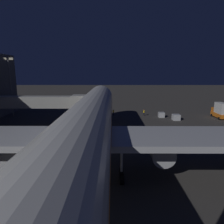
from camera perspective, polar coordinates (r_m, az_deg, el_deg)
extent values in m
plane|color=#383533|center=(36.16, -4.89, -9.00)|extent=(320.00, 320.00, 0.00)
cylinder|color=silver|center=(26.49, -6.68, -3.01)|extent=(5.98, 55.26, 5.98)
sphere|color=silver|center=(53.60, -3.18, 4.32)|extent=(5.86, 5.86, 5.86)
cube|color=orange|center=(26.60, -6.65, -3.95)|extent=(6.04, 53.05, 0.50)
cube|color=black|center=(51.70, -3.31, 5.23)|extent=(3.29, 1.40, 0.90)
cube|color=#B7BABF|center=(23.98, -7.46, -7.18)|extent=(54.58, 7.64, 0.70)
cylinder|color=#B7BABF|center=(26.02, 13.38, -10.29)|extent=(2.76, 4.78, 2.76)
cylinder|color=black|center=(28.20, 12.28, -8.52)|extent=(2.34, 0.15, 2.34)
cylinder|color=#B7BABF|center=(28.13, -25.83, -9.49)|extent=(2.76, 4.78, 2.76)
cylinder|color=black|center=(30.15, -23.85, -7.94)|extent=(2.34, 0.15, 2.34)
cylinder|color=#B7BABF|center=(50.73, -3.37, -0.20)|extent=(0.28, 0.28, 2.42)
cylinder|color=black|center=(51.12, -3.35, -2.19)|extent=(0.45, 1.20, 1.20)
cylinder|color=#B7BABF|center=(23.81, 2.75, -13.86)|extent=(0.28, 0.28, 2.42)
cylinder|color=black|center=(25.21, 2.64, -16.96)|extent=(0.45, 1.20, 1.20)
cylinder|color=black|center=(24.07, 2.78, -18.42)|extent=(0.45, 1.20, 1.20)
cylinder|color=#B7BABF|center=(24.91, -17.50, -13.22)|extent=(0.28, 0.28, 2.42)
cylinder|color=black|center=(26.24, -16.81, -16.26)|extent=(0.45, 1.20, 1.20)
cylinder|color=black|center=(25.15, -17.71, -17.59)|extent=(0.45, 1.20, 1.20)
cube|color=#9E9E99|center=(47.87, -22.29, 2.65)|extent=(22.07, 2.60, 2.50)
cube|color=#9E9E99|center=(44.82, -9.13, 2.82)|extent=(3.20, 3.40, 3.00)
cube|color=black|center=(44.62, -7.36, 2.83)|extent=(0.70, 3.20, 2.70)
cylinder|color=#B7BABF|center=(45.66, -10.23, -1.70)|extent=(0.56, 0.56, 4.77)
cylinder|color=black|center=(46.07, -9.40, -4.23)|extent=(0.25, 0.60, 0.60)
cylinder|color=black|center=(46.28, -10.87, -4.21)|extent=(0.25, 0.60, 0.60)
cylinder|color=#59595E|center=(63.73, -26.67, 5.94)|extent=(0.40, 0.40, 15.74)
cube|color=#F9EFC6|center=(63.25, -26.59, 13.30)|extent=(1.10, 0.50, 0.60)
cube|color=#F9EFC6|center=(64.06, -28.07, 13.13)|extent=(1.10, 0.50, 0.60)
cube|color=orange|center=(62.83, 28.02, -0.69)|extent=(2.00, 5.80, 1.10)
cube|color=silver|center=(61.87, 28.50, 0.96)|extent=(1.90, 4.06, 2.85)
cube|color=orange|center=(64.46, 27.26, 0.65)|extent=(1.80, 1.60, 1.10)
cylinder|color=black|center=(65.18, 27.99, -0.79)|extent=(0.24, 0.70, 0.70)
cylinder|color=black|center=(64.22, 26.31, -0.80)|extent=(0.24, 0.70, 0.70)
cylinder|color=black|center=(60.69, 27.97, -1.60)|extent=(0.24, 0.70, 0.70)
cube|color=#B7BABF|center=(58.01, 13.78, -0.76)|extent=(1.60, 1.51, 1.42)
cube|color=#B7BABF|center=(55.69, 17.66, -1.42)|extent=(1.87, 1.82, 1.52)
cylinder|color=black|center=(59.15, 8.99, -0.61)|extent=(0.28, 0.28, 0.89)
cylinder|color=yellow|center=(59.00, 9.01, 0.09)|extent=(0.40, 0.40, 0.58)
sphere|color=tan|center=(58.92, 9.03, 0.49)|extent=(0.24, 0.24, 0.24)
sphere|color=orange|center=(58.91, 9.03, 0.53)|extent=(0.23, 0.23, 0.23)
cylinder|color=black|center=(59.03, 0.38, -0.49)|extent=(0.28, 0.28, 0.88)
cylinder|color=yellow|center=(58.88, 0.38, 0.21)|extent=(0.40, 0.40, 0.61)
sphere|color=tan|center=(58.80, 0.38, 0.62)|extent=(0.24, 0.24, 0.24)
sphere|color=white|center=(58.79, 0.38, 0.67)|extent=(0.23, 0.23, 0.23)
cone|color=orange|center=(56.46, -0.77, -1.21)|extent=(0.36, 0.36, 0.55)
cone|color=orange|center=(56.71, -5.22, -1.20)|extent=(0.36, 0.36, 0.55)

